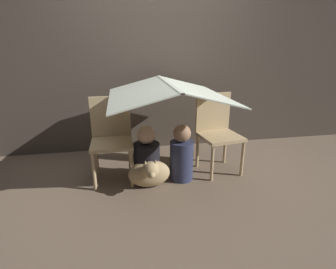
{
  "coord_description": "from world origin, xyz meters",
  "views": [
    {
      "loc": [
        -0.49,
        -2.48,
        1.43
      ],
      "look_at": [
        0.0,
        0.21,
        0.5
      ],
      "focal_mm": 28.0,
      "sensor_mm": 36.0,
      "label": 1
    }
  ],
  "objects_px": {
    "chair_right": "(217,129)",
    "dog": "(149,173)",
    "person_front": "(147,159)",
    "chair_left": "(112,135)",
    "person_second": "(182,155)"
  },
  "relations": [
    {
      "from": "dog",
      "to": "person_second",
      "type": "bearing_deg",
      "value": 19.3
    },
    {
      "from": "chair_left",
      "to": "person_front",
      "type": "height_order",
      "value": "chair_left"
    },
    {
      "from": "chair_left",
      "to": "chair_right",
      "type": "height_order",
      "value": "same"
    },
    {
      "from": "person_front",
      "to": "dog",
      "type": "xyz_separation_m",
      "value": [
        0.01,
        -0.12,
        -0.11
      ]
    },
    {
      "from": "chair_left",
      "to": "chair_right",
      "type": "bearing_deg",
      "value": -0.37
    },
    {
      "from": "dog",
      "to": "person_front",
      "type": "bearing_deg",
      "value": 95.96
    },
    {
      "from": "chair_left",
      "to": "person_front",
      "type": "relative_size",
      "value": 1.41
    },
    {
      "from": "chair_right",
      "to": "dog",
      "type": "distance_m",
      "value": 0.96
    },
    {
      "from": "chair_right",
      "to": "person_second",
      "type": "distance_m",
      "value": 0.55
    },
    {
      "from": "chair_right",
      "to": "dog",
      "type": "bearing_deg",
      "value": -167.64
    },
    {
      "from": "chair_left",
      "to": "dog",
      "type": "height_order",
      "value": "chair_left"
    },
    {
      "from": "person_front",
      "to": "person_second",
      "type": "distance_m",
      "value": 0.39
    },
    {
      "from": "chair_right",
      "to": "dog",
      "type": "height_order",
      "value": "chair_right"
    },
    {
      "from": "person_second",
      "to": "dog",
      "type": "distance_m",
      "value": 0.41
    },
    {
      "from": "chair_left",
      "to": "chair_right",
      "type": "distance_m",
      "value": 1.21
    }
  ]
}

